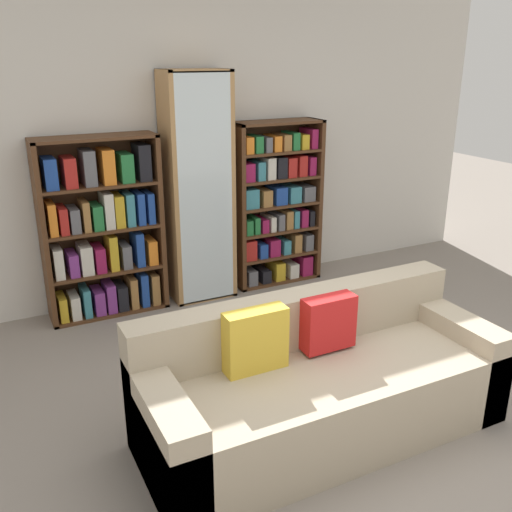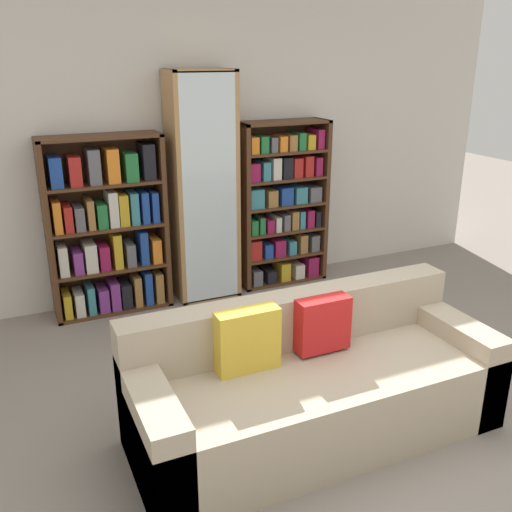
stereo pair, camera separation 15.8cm
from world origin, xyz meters
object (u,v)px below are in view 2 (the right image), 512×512
Objects in this scene: couch at (313,388)px; bookshelf_left at (108,229)px; bookshelf_right at (282,205)px; wine_bottle at (311,320)px; display_cabinet at (203,189)px.

couch is 2.38m from bookshelf_left.
bookshelf_left is 1.63m from bookshelf_right.
couch is at bearing -72.20° from bookshelf_left.
couch reaches higher than wine_bottle.
bookshelf_left reaches higher than wine_bottle.
couch is at bearing -112.41° from bookshelf_right.
display_cabinet is at bearing -1.13° from bookshelf_left.
couch is 2.32m from display_cabinet.
bookshelf_right is 4.07× the size of wine_bottle.
bookshelf_right is (0.92, 2.23, 0.47)m from couch.
bookshelf_left is 3.98× the size of wine_bottle.
bookshelf_right reaches higher than bookshelf_left.
bookshelf_left is 0.88m from display_cabinet.
bookshelf_right is at bearing 67.59° from couch.
display_cabinet is 1.30× the size of bookshelf_right.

